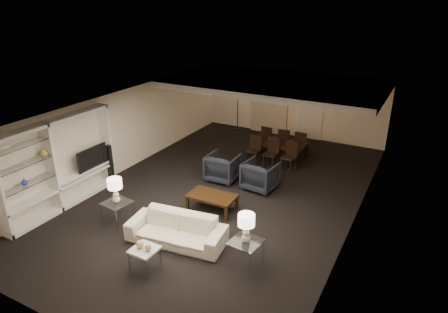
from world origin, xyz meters
TOP-DOWN VIEW (x-y plane):
  - floor at (0.00, 0.00)m, footprint 11.00×11.00m
  - ceiling at (0.00, 0.00)m, footprint 7.00×11.00m
  - wall_back at (0.00, 5.50)m, footprint 7.00×0.02m
  - wall_front at (0.00, -5.50)m, footprint 7.00×0.02m
  - wall_left at (-3.50, 0.00)m, footprint 0.02×11.00m
  - wall_right at (3.50, 0.00)m, footprint 0.02×11.00m
  - ceiling_soffit at (0.00, 3.50)m, footprint 7.00×4.00m
  - curtains at (-0.90, 5.42)m, footprint 1.50×0.12m
  - door at (0.70, 5.47)m, footprint 0.90×0.05m
  - painting at (2.10, 5.46)m, footprint 0.95×0.04m
  - media_unit at (-3.31, -2.60)m, footprint 0.38×3.40m
  - pendant_light at (0.30, 3.50)m, footprint 0.52×0.52m
  - sofa at (0.18, -2.58)m, footprint 2.29×1.13m
  - coffee_table at (0.18, -0.98)m, footprint 1.22×0.73m
  - armchair_left at (-0.42, 0.72)m, footprint 0.89×0.92m
  - armchair_right at (0.78, 0.72)m, footprint 0.96×0.98m
  - side_table_left at (-1.52, -2.58)m, footprint 0.68×0.68m
  - side_table_right at (1.88, -2.58)m, footprint 0.67×0.67m
  - table_lamp_left at (-1.52, -2.58)m, footprint 0.35×0.35m
  - table_lamp_right at (1.88, -2.58)m, footprint 0.36×0.36m
  - marble_table at (0.18, -3.68)m, footprint 0.52×0.52m
  - gold_gourd_a at (0.08, -3.68)m, footprint 0.16×0.16m
  - gold_gourd_b at (0.28, -3.68)m, footprint 0.14×0.14m
  - television at (-3.28, -1.64)m, footprint 1.01×0.13m
  - vase_blue at (-3.31, -3.61)m, footprint 0.16×0.16m
  - vase_amber at (-3.31, -2.97)m, footprint 0.17×0.17m
  - floor_speaker at (-3.17, -1.03)m, footprint 0.14×0.14m
  - dining_table at (0.46, 2.92)m, footprint 1.78×1.02m
  - chair_nl at (-0.14, 2.27)m, footprint 0.43×0.43m
  - chair_nm at (0.46, 2.27)m, footprint 0.45×0.45m
  - chair_nr at (1.06, 2.27)m, footprint 0.48×0.48m
  - chair_fl at (-0.14, 3.57)m, footprint 0.47×0.47m
  - chair_fm at (0.46, 3.57)m, footprint 0.45×0.45m
  - chair_fr at (1.06, 3.57)m, footprint 0.43×0.43m
  - floor_lamp at (-2.17, 5.20)m, footprint 0.33×0.33m

SIDE VIEW (x-z plane):
  - floor at x=0.00m, z-range 0.00..0.00m
  - coffee_table at x=0.18m, z-range 0.00..0.43m
  - marble_table at x=0.18m, z-range 0.00..0.50m
  - side_table_left at x=-1.52m, z-range 0.00..0.56m
  - side_table_right at x=1.88m, z-range 0.00..0.56m
  - dining_table at x=0.46m, z-range 0.00..0.62m
  - sofa at x=0.18m, z-range 0.00..0.64m
  - armchair_left at x=-0.42m, z-range 0.00..0.82m
  - armchair_right at x=0.78m, z-range 0.00..0.82m
  - chair_nl at x=-0.14m, z-range 0.00..0.92m
  - chair_nm at x=0.46m, z-range 0.00..0.92m
  - chair_nr at x=1.06m, z-range 0.00..0.92m
  - chair_fl at x=-0.14m, z-range 0.00..0.92m
  - chair_fm at x=0.46m, z-range 0.00..0.92m
  - chair_fr at x=1.06m, z-range 0.00..0.92m
  - gold_gourd_b at x=0.28m, z-range 0.50..0.64m
  - gold_gourd_a at x=0.08m, z-range 0.50..0.66m
  - floor_speaker at x=-3.17m, z-range 0.00..1.20m
  - table_lamp_left at x=-1.52m, z-range 0.56..1.19m
  - table_lamp_right at x=1.88m, z-range 0.56..1.19m
  - floor_lamp at x=-2.17m, z-range 0.00..1.77m
  - television at x=-3.28m, z-range 0.75..1.33m
  - door at x=0.70m, z-range 0.00..2.10m
  - vase_blue at x=-3.31m, z-range 1.06..1.23m
  - media_unit at x=-3.31m, z-range 0.00..2.35m
  - curtains at x=-0.90m, z-range 0.00..2.40m
  - wall_back at x=0.00m, z-range 0.00..2.50m
  - wall_front at x=0.00m, z-range 0.00..2.50m
  - wall_left at x=-3.50m, z-range 0.00..2.50m
  - wall_right at x=3.50m, z-range 0.00..2.50m
  - painting at x=2.10m, z-range 1.23..1.88m
  - vase_amber at x=-3.31m, z-range 1.56..1.74m
  - pendant_light at x=0.30m, z-range 1.80..2.04m
  - ceiling_soffit at x=0.00m, z-range 2.30..2.50m
  - ceiling at x=0.00m, z-range 2.49..2.51m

